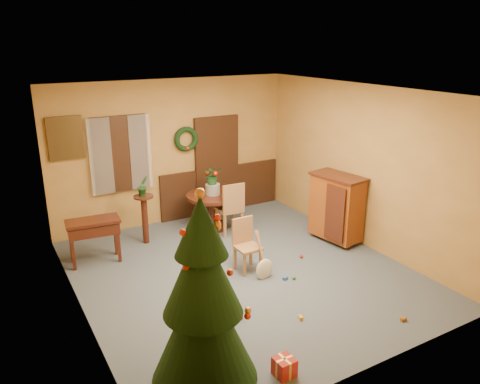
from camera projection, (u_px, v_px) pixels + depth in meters
room_envelope at (185, 167)px, 9.61m from camera, size 5.50×5.50×5.50m
dining_table at (213, 205)px, 9.25m from camera, size 1.05×1.05×0.72m
urn at (213, 189)px, 9.14m from camera, size 0.29×0.29×0.21m
centerpiece_plant at (212, 174)px, 9.05m from camera, size 0.35×0.30×0.39m
chair_near at (246, 243)px, 7.61m from camera, size 0.38×0.38×0.88m
chair_far at (231, 207)px, 8.97m from camera, size 0.47×0.47×1.04m
guitar at (265, 257)px, 7.35m from camera, size 0.32×0.48×0.71m
plant_stand at (145, 214)px, 8.57m from camera, size 0.36×0.36×0.92m
stand_plant at (143, 186)px, 8.40m from camera, size 0.24×0.21×0.37m
christmas_tree at (203, 303)px, 4.70m from camera, size 1.12×1.12×2.32m
writing_desk at (94, 230)px, 7.81m from camera, size 0.91×0.51×0.77m
sideboard at (336, 206)px, 8.62m from camera, size 0.67×1.07×1.28m
gift_a at (223, 315)px, 6.32m from camera, size 0.30×0.22×0.16m
gift_b at (284, 367)px, 5.27m from camera, size 0.23×0.23×0.22m
gift_c at (200, 289)px, 7.01m from camera, size 0.29×0.28×0.13m
gift_d at (230, 317)px, 6.32m from camera, size 0.32×0.14×0.11m
toy_a at (285, 278)px, 7.39m from camera, size 0.09×0.07×0.05m
toy_b at (294, 278)px, 7.40m from camera, size 0.06×0.06×0.06m
toy_c at (301, 318)px, 6.35m from camera, size 0.07×0.09×0.05m
toy_d at (301, 256)px, 8.12m from camera, size 0.06×0.06×0.06m
toy_e at (403, 319)px, 6.32m from camera, size 0.08×0.05×0.05m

